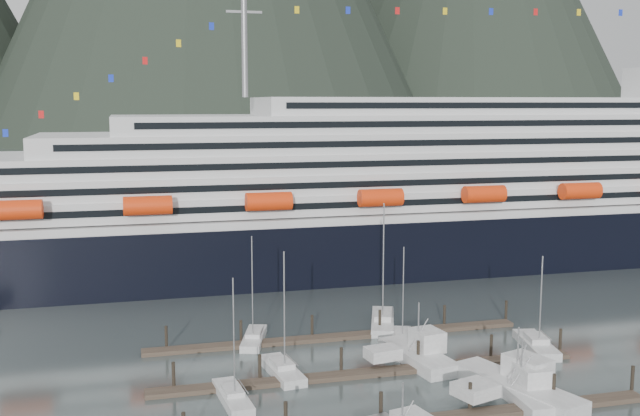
# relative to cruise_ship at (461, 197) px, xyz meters

# --- Properties ---
(ground) EXTENTS (1600.00, 1600.00, 0.00)m
(ground) POSITION_rel_cruise_ship_xyz_m (-30.03, -54.94, -12.04)
(ground) COLOR #4A5756
(ground) RESTS_ON ground
(cruise_ship) EXTENTS (210.00, 30.40, 50.30)m
(cruise_ship) POSITION_rel_cruise_ship_xyz_m (0.00, 0.00, 0.00)
(cruise_ship) COLOR black
(cruise_ship) RESTS_ON ground
(dock_mid) EXTENTS (48.18, 2.28, 3.20)m
(dock_mid) POSITION_rel_cruise_ship_xyz_m (-34.95, -51.89, -11.73)
(dock_mid) COLOR #3F3128
(dock_mid) RESTS_ON ground
(dock_far) EXTENTS (48.18, 2.28, 3.20)m
(dock_far) POSITION_rel_cruise_ship_xyz_m (-34.95, -38.89, -11.73)
(dock_far) COLOR #3F3128
(dock_far) RESTS_ON ground
(sailboat_a) EXTENTS (3.67, 9.35, 14.31)m
(sailboat_a) POSITION_rel_cruise_ship_xyz_m (-44.31, -49.38, -11.61)
(sailboat_a) COLOR #BEBEBE
(sailboat_a) RESTS_ON ground
(sailboat_b) EXTENTS (3.12, 9.16, 13.13)m
(sailboat_b) POSITION_rel_cruise_ship_xyz_m (-50.56, -55.32, -11.63)
(sailboat_b) COLOR #BEBEBE
(sailboat_b) RESTS_ON ground
(sailboat_e) EXTENTS (4.83, 9.27, 13.87)m
(sailboat_e) POSITION_rel_cruise_ship_xyz_m (-45.37, -37.43, -11.63)
(sailboat_e) COLOR #BEBEBE
(sailboat_e) RESTS_ON ground
(sailboat_f) EXTENTS (4.95, 8.62, 12.61)m
(sailboat_f) POSITION_rel_cruise_ship_xyz_m (-27.70, -42.44, -11.63)
(sailboat_f) COLOR #BEBEBE
(sailboat_f) RESTS_ON ground
(sailboat_g) EXTENTS (6.64, 11.91, 17.10)m
(sailboat_g) POSITION_rel_cruise_ship_xyz_m (-27.60, -34.95, -11.58)
(sailboat_g) COLOR #BEBEBE
(sailboat_g) RESTS_ON ground
(sailboat_h) EXTENTS (4.73, 10.08, 12.10)m
(sailboat_h) POSITION_rel_cruise_ship_xyz_m (-12.92, -48.74, -11.62)
(sailboat_h) COLOR #BEBEBE
(sailboat_h) RESTS_ON ground
(trawler_c) EXTENTS (11.93, 15.64, 7.78)m
(trawler_c) POSITION_rel_cruise_ship_xyz_m (-22.57, -60.96, -11.08)
(trawler_c) COLOR #BEBEBE
(trawler_c) RESTS_ON ground
(trawler_d) EXTENTS (8.63, 11.66, 6.84)m
(trawler_d) POSITION_rel_cruise_ship_xyz_m (-22.69, -61.96, -11.16)
(trawler_d) COLOR #BEBEBE
(trawler_d) RESTS_ON ground
(trawler_e) EXTENTS (9.44, 12.36, 7.77)m
(trawler_e) POSITION_rel_cruise_ship_xyz_m (-28.67, -49.60, -11.07)
(trawler_e) COLOR #BEBEBE
(trawler_e) RESTS_ON ground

